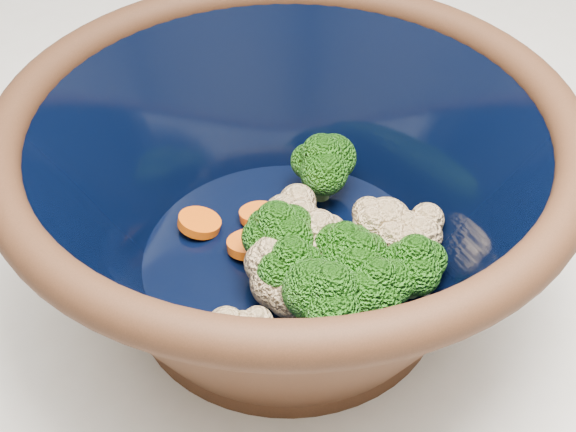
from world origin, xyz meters
name	(u,v)px	position (x,y,z in m)	size (l,w,h in m)	color
mixing_bowl	(288,199)	(-0.09, 0.00, 0.98)	(0.35, 0.35, 0.14)	black
vegetable_pile	(330,248)	(-0.08, -0.03, 0.96)	(0.16, 0.16, 0.05)	#608442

